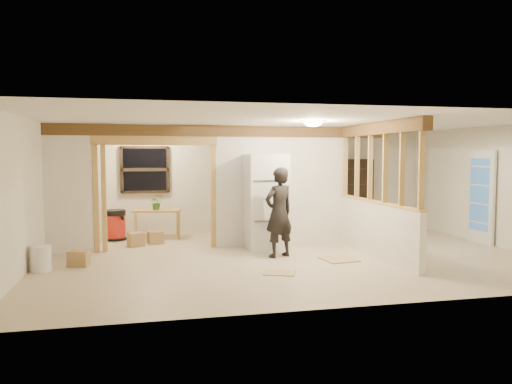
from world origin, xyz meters
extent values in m
cube|color=#C4AE92|center=(0.00, 0.00, -0.01)|extent=(9.00, 6.50, 0.01)
cube|color=white|center=(0.00, 0.00, 2.50)|extent=(9.00, 6.50, 0.01)
cube|color=silver|center=(0.00, 3.25, 1.25)|extent=(9.00, 0.01, 2.50)
cube|color=silver|center=(0.00, -3.25, 1.25)|extent=(9.00, 0.01, 2.50)
cube|color=silver|center=(-4.50, 0.00, 1.25)|extent=(0.01, 6.50, 2.50)
cube|color=silver|center=(4.50, 0.00, 1.25)|extent=(0.01, 6.50, 2.50)
cube|color=silver|center=(-4.05, 1.20, 1.25)|extent=(0.90, 0.12, 2.50)
cube|color=silver|center=(0.20, 1.20, 1.25)|extent=(2.80, 0.12, 2.50)
cube|color=tan|center=(-2.40, 1.20, 1.10)|extent=(2.46, 0.14, 2.20)
cube|color=brown|center=(-1.00, 1.20, 2.38)|extent=(7.00, 0.18, 0.22)
cube|color=brown|center=(1.60, -0.40, 2.38)|extent=(0.18, 3.30, 0.22)
cube|color=silver|center=(1.60, -0.40, 0.50)|extent=(0.12, 3.20, 1.00)
cube|color=tan|center=(1.60, -0.40, 1.66)|extent=(0.14, 3.20, 1.32)
cube|color=black|center=(-2.60, 3.17, 1.55)|extent=(1.12, 0.10, 1.10)
cube|color=white|center=(4.42, 0.40, 1.00)|extent=(0.12, 0.86, 2.00)
ellipsoid|color=#FFEABF|center=(0.30, -0.50, 2.48)|extent=(0.36, 0.36, 0.16)
ellipsoid|color=#FFEABF|center=(-2.50, 2.30, 2.48)|extent=(0.32, 0.32, 0.14)
ellipsoid|color=#FFD88C|center=(-2.00, 1.60, 2.18)|extent=(0.07, 0.07, 0.07)
cube|color=white|center=(-0.24, 0.76, 0.96)|extent=(0.79, 0.77, 1.91)
imported|color=black|center=(-0.20, -0.07, 0.84)|extent=(0.72, 0.61, 1.67)
cube|color=tan|center=(-2.35, 2.58, 0.33)|extent=(1.12, 0.72, 0.65)
imported|color=#346F2B|center=(-2.36, 2.59, 0.82)|extent=(0.35, 0.32, 0.33)
cylinder|color=red|center=(-3.28, 2.52, 0.34)|extent=(0.64, 0.64, 0.69)
cube|color=black|center=(2.69, 3.03, 0.89)|extent=(0.89, 0.30, 1.79)
cylinder|color=white|center=(-4.30, -0.31, 0.21)|extent=(0.41, 0.41, 0.42)
cube|color=#A4814F|center=(-2.41, 1.88, 0.13)|extent=(0.36, 0.33, 0.27)
cube|color=#A4814F|center=(-2.81, 1.67, 0.14)|extent=(0.38, 0.38, 0.28)
cube|color=#A4814F|center=(-3.74, -0.05, 0.13)|extent=(0.38, 0.33, 0.27)
cube|color=tan|center=(0.79, -0.58, 0.01)|extent=(0.65, 0.65, 0.02)
cube|color=tan|center=(-0.54, -1.32, 0.01)|extent=(0.60, 0.55, 0.02)
camera|label=1|loc=(-2.65, -8.93, 1.89)|focal=35.00mm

